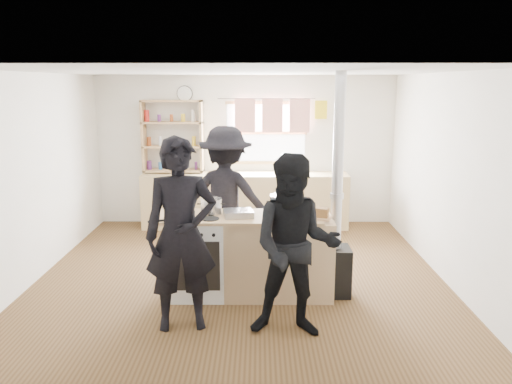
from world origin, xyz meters
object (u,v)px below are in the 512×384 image
at_px(skillet_greens, 179,218).
at_px(stockpot_stove, 211,206).
at_px(cooking_island, 251,255).
at_px(person_far, 226,198).
at_px(person_near_left, 181,235).
at_px(roast_tray, 238,213).
at_px(bread_board, 318,214).
at_px(thermos, 284,164).
at_px(stockpot_counter, 284,204).
at_px(person_near_right, 295,247).
at_px(flue_heater, 335,240).

xyz_separation_m(skillet_greens, stockpot_stove, (0.32, 0.30, 0.06)).
bearing_deg(cooking_island, person_far, 110.40).
distance_m(person_near_left, person_far, 1.72).
bearing_deg(roast_tray, bread_board, -4.97).
height_order(thermos, person_far, person_far).
distance_m(skillet_greens, person_far, 1.22).
distance_m(thermos, person_near_left, 3.73).
xyz_separation_m(thermos, person_far, (-0.85, -1.85, -0.15)).
bearing_deg(skillet_greens, stockpot_counter, 15.86).
distance_m(thermos, stockpot_counter, 2.67).
xyz_separation_m(roast_tray, bread_board, (0.87, -0.08, 0.01)).
bearing_deg(roast_tray, skillet_greens, -163.93).
relative_size(cooking_island, stockpot_counter, 6.26).
bearing_deg(person_near_left, roast_tray, 44.56).
relative_size(cooking_island, person_near_left, 1.04).
height_order(thermos, bread_board, thermos).
xyz_separation_m(stockpot_stove, stockpot_counter, (0.81, 0.03, 0.02)).
distance_m(person_near_left, person_near_right, 1.10).
bearing_deg(roast_tray, stockpot_stove, 159.39).
distance_m(cooking_island, stockpot_counter, 0.68).
bearing_deg(thermos, cooking_island, -100.37).
xyz_separation_m(stockpot_stove, person_near_right, (0.87, -1.00, -0.14)).
height_order(stockpot_counter, person_near_right, person_near_right).
distance_m(skillet_greens, person_near_right, 1.39).
xyz_separation_m(person_near_left, person_near_right, (1.09, -0.15, -0.07)).
bearing_deg(bread_board, person_near_right, -110.58).
bearing_deg(stockpot_counter, skillet_greens, -164.14).
xyz_separation_m(thermos, bread_board, (0.22, -2.88, -0.09)).
height_order(flue_heater, person_far, flue_heater).
height_order(cooking_island, stockpot_counter, stockpot_counter).
xyz_separation_m(skillet_greens, roast_tray, (0.63, 0.18, 0.01)).
distance_m(thermos, flue_heater, 2.83).
bearing_deg(flue_heater, cooking_island, -179.91).
distance_m(cooking_island, skillet_greens, 0.94).
xyz_separation_m(skillet_greens, person_near_right, (1.20, -0.70, -0.08)).
height_order(cooking_island, person_far, person_far).
bearing_deg(cooking_island, stockpot_counter, 15.88).
bearing_deg(stockpot_counter, cooking_island, -164.12).
bearing_deg(bread_board, stockpot_counter, 149.32).
distance_m(cooking_island, roast_tray, 0.53).
bearing_deg(cooking_island, roast_tray, -165.10).
bearing_deg(flue_heater, thermos, 98.95).
distance_m(cooking_island, person_near_left, 1.13).
height_order(stockpot_stove, person_near_right, person_near_right).
xyz_separation_m(thermos, stockpot_counter, (-0.15, -2.67, -0.03)).
distance_m(stockpot_stove, person_far, 0.85).
distance_m(skillet_greens, person_near_left, 0.57).
bearing_deg(thermos, stockpot_stove, -109.59).
relative_size(flue_heater, person_near_right, 1.43).
relative_size(stockpot_counter, person_far, 0.17).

